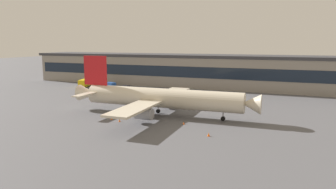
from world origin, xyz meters
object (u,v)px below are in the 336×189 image
baggage_tug (125,88)px  traffic_cone_3 (119,120)px  traffic_cone_0 (209,135)px  traffic_cone_1 (184,123)px  airliner (159,98)px  fuel_truck (85,83)px  pushback_tractor (110,84)px  traffic_cone_2 (112,118)px

baggage_tug → traffic_cone_3: 51.23m
traffic_cone_0 → traffic_cone_1: size_ratio=1.20×
airliner → fuel_truck: bearing=144.6°
pushback_tractor → baggage_tug: 13.79m
fuel_truck → traffic_cone_0: bearing=-36.1°
pushback_tractor → airliner: bearing=-45.2°
airliner → fuel_truck: airliner is taller
fuel_truck → baggage_tug: bearing=-3.3°
baggage_tug → traffic_cone_1: 57.40m
fuel_truck → traffic_cone_0: (68.14, -49.71, -1.53)m
traffic_cone_0 → pushback_tractor: bearing=136.7°
traffic_cone_3 → pushback_tractor: bearing=124.5°
traffic_cone_2 → baggage_tug: bearing=116.0°
airliner → pushback_tractor: bearing=134.8°
pushback_tractor → traffic_cone_2: bearing=-57.1°
traffic_cone_0 → baggage_tug: bearing=134.4°
airliner → traffic_cone_0: (17.05, -13.37, -4.31)m
baggage_tug → traffic_cone_1: (39.65, -41.49, -0.79)m
baggage_tug → traffic_cone_2: bearing=-64.0°
traffic_cone_0 → traffic_cone_1: bearing=138.3°
fuel_truck → baggage_tug: (20.61, -1.20, -0.80)m
traffic_cone_1 → traffic_cone_3: (-15.28, -3.56, 0.02)m
airliner → traffic_cone_2: 13.36m
airliner → traffic_cone_3: 12.43m
traffic_cone_0 → traffic_cone_2: size_ratio=1.10×
fuel_truck → pushback_tractor: bearing=34.5°
baggage_tug → traffic_cone_1: bearing=-46.3°
pushback_tractor → traffic_cone_2: 61.02m
pushback_tractor → traffic_cone_1: 70.85m
airliner → pushback_tractor: size_ratio=9.41×
traffic_cone_1 → traffic_cone_2: size_ratio=0.92×
traffic_cone_2 → traffic_cone_3: traffic_cone_2 is taller
traffic_cone_1 → fuel_truck: bearing=144.7°
fuel_truck → traffic_cone_1: 73.87m
fuel_truck → baggage_tug: 20.66m
traffic_cone_0 → traffic_cone_1: traffic_cone_0 is taller
traffic_cone_2 → traffic_cone_1: bearing=7.6°
traffic_cone_3 → traffic_cone_2: bearing=159.3°
airliner → pushback_tractor: (-42.16, 42.46, -3.62)m
pushback_tractor → traffic_cone_2: size_ratio=8.27×
pushback_tractor → traffic_cone_0: (59.22, -55.83, -0.69)m
airliner → baggage_tug: size_ratio=13.70×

